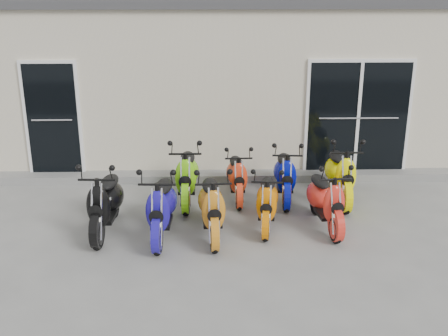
{
  "coord_description": "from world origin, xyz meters",
  "views": [
    {
      "loc": [
        -0.21,
        -8.19,
        3.87
      ],
      "look_at": [
        0.0,
        0.6,
        0.75
      ],
      "focal_mm": 45.0,
      "sensor_mm": 36.0,
      "label": 1
    }
  ],
  "objects_px": {
    "scooter_back_green": "(187,168)",
    "scooter_back_blue": "(285,169)",
    "scooter_back_red": "(237,170)",
    "scooter_front_black": "(105,195)",
    "scooter_front_blue": "(161,199)",
    "scooter_front_orange_b": "(267,195)",
    "scooter_front_orange_a": "(212,198)",
    "scooter_front_red": "(326,193)",
    "scooter_back_yellow": "(341,167)"
  },
  "relations": [
    {
      "from": "scooter_back_green",
      "to": "scooter_back_blue",
      "type": "bearing_deg",
      "value": 2.32
    },
    {
      "from": "scooter_back_green",
      "to": "scooter_back_red",
      "type": "bearing_deg",
      "value": 8.11
    },
    {
      "from": "scooter_front_black",
      "to": "scooter_back_red",
      "type": "relative_size",
      "value": 1.17
    },
    {
      "from": "scooter_front_blue",
      "to": "scooter_back_red",
      "type": "distance_m",
      "value": 1.92
    },
    {
      "from": "scooter_front_orange_b",
      "to": "scooter_back_red",
      "type": "relative_size",
      "value": 1.02
    },
    {
      "from": "scooter_front_black",
      "to": "scooter_front_orange_a",
      "type": "distance_m",
      "value": 1.64
    },
    {
      "from": "scooter_front_blue",
      "to": "scooter_back_blue",
      "type": "relative_size",
      "value": 1.07
    },
    {
      "from": "scooter_front_red",
      "to": "scooter_back_yellow",
      "type": "relative_size",
      "value": 0.93
    },
    {
      "from": "scooter_front_orange_a",
      "to": "scooter_back_green",
      "type": "bearing_deg",
      "value": 104.39
    },
    {
      "from": "scooter_front_black",
      "to": "scooter_front_orange_b",
      "type": "distance_m",
      "value": 2.51
    },
    {
      "from": "scooter_front_orange_b",
      "to": "scooter_back_yellow",
      "type": "xyz_separation_m",
      "value": [
        1.39,
        1.04,
        0.08
      ]
    },
    {
      "from": "scooter_front_orange_b",
      "to": "scooter_back_yellow",
      "type": "height_order",
      "value": "scooter_back_yellow"
    },
    {
      "from": "scooter_front_blue",
      "to": "scooter_front_orange_a",
      "type": "relative_size",
      "value": 1.02
    },
    {
      "from": "scooter_back_red",
      "to": "scooter_back_blue",
      "type": "relative_size",
      "value": 0.92
    },
    {
      "from": "scooter_front_orange_b",
      "to": "scooter_front_red",
      "type": "xyz_separation_m",
      "value": [
        0.92,
        -0.05,
        0.04
      ]
    },
    {
      "from": "scooter_back_yellow",
      "to": "scooter_front_orange_a",
      "type": "bearing_deg",
      "value": -148.09
    },
    {
      "from": "scooter_front_orange_a",
      "to": "scooter_back_yellow",
      "type": "xyz_separation_m",
      "value": [
        2.25,
        1.33,
        0.02
      ]
    },
    {
      "from": "scooter_front_orange_b",
      "to": "scooter_front_red",
      "type": "distance_m",
      "value": 0.92
    },
    {
      "from": "scooter_front_black",
      "to": "scooter_front_red",
      "type": "bearing_deg",
      "value": 4.25
    },
    {
      "from": "scooter_front_orange_b",
      "to": "scooter_back_green",
      "type": "bearing_deg",
      "value": 148.44
    },
    {
      "from": "scooter_back_green",
      "to": "scooter_back_red",
      "type": "xyz_separation_m",
      "value": [
        0.88,
        0.12,
        -0.09
      ]
    },
    {
      "from": "scooter_back_blue",
      "to": "scooter_back_green",
      "type": "bearing_deg",
      "value": -174.27
    },
    {
      "from": "scooter_back_green",
      "to": "scooter_front_blue",
      "type": "bearing_deg",
      "value": -103.22
    },
    {
      "from": "scooter_front_black",
      "to": "scooter_front_orange_b",
      "type": "relative_size",
      "value": 1.15
    },
    {
      "from": "scooter_front_orange_a",
      "to": "scooter_front_blue",
      "type": "bearing_deg",
      "value": 179.1
    },
    {
      "from": "scooter_front_orange_b",
      "to": "scooter_back_blue",
      "type": "bearing_deg",
      "value": 76.23
    },
    {
      "from": "scooter_back_red",
      "to": "scooter_back_yellow",
      "type": "xyz_separation_m",
      "value": [
        1.8,
        -0.12,
        0.09
      ]
    },
    {
      "from": "scooter_back_red",
      "to": "scooter_back_yellow",
      "type": "height_order",
      "value": "scooter_back_yellow"
    },
    {
      "from": "scooter_front_orange_a",
      "to": "scooter_front_orange_b",
      "type": "bearing_deg",
      "value": 14.62
    },
    {
      "from": "scooter_front_orange_a",
      "to": "scooter_front_red",
      "type": "bearing_deg",
      "value": 4.0
    },
    {
      "from": "scooter_front_black",
      "to": "scooter_front_blue",
      "type": "bearing_deg",
      "value": -9.28
    },
    {
      "from": "scooter_back_green",
      "to": "scooter_back_yellow",
      "type": "height_order",
      "value": "scooter_back_yellow"
    },
    {
      "from": "scooter_front_orange_a",
      "to": "scooter_back_red",
      "type": "xyz_separation_m",
      "value": [
        0.45,
        1.45,
        -0.07
      ]
    },
    {
      "from": "scooter_front_orange_a",
      "to": "scooter_back_green",
      "type": "relative_size",
      "value": 0.97
    },
    {
      "from": "scooter_front_black",
      "to": "scooter_front_orange_b",
      "type": "height_order",
      "value": "scooter_front_black"
    },
    {
      "from": "scooter_front_red",
      "to": "scooter_back_green",
      "type": "distance_m",
      "value": 2.47
    },
    {
      "from": "scooter_front_orange_a",
      "to": "scooter_front_red",
      "type": "xyz_separation_m",
      "value": [
        1.78,
        0.24,
        -0.02
      ]
    },
    {
      "from": "scooter_back_red",
      "to": "scooter_front_blue",
      "type": "bearing_deg",
      "value": -130.79
    },
    {
      "from": "scooter_front_black",
      "to": "scooter_front_orange_b",
      "type": "bearing_deg",
      "value": 5.86
    },
    {
      "from": "scooter_front_black",
      "to": "scooter_front_blue",
      "type": "relative_size",
      "value": 1.01
    },
    {
      "from": "scooter_front_blue",
      "to": "scooter_front_orange_b",
      "type": "height_order",
      "value": "scooter_front_blue"
    },
    {
      "from": "scooter_back_green",
      "to": "scooter_front_black",
      "type": "bearing_deg",
      "value": -135.46
    },
    {
      "from": "scooter_back_yellow",
      "to": "scooter_back_blue",
      "type": "bearing_deg",
      "value": 177.85
    },
    {
      "from": "scooter_front_blue",
      "to": "scooter_back_yellow",
      "type": "xyz_separation_m",
      "value": [
        3.01,
        1.36,
        0.01
      ]
    },
    {
      "from": "scooter_front_red",
      "to": "scooter_back_blue",
      "type": "xyz_separation_m",
      "value": [
        -0.49,
        1.15,
        -0.0
      ]
    },
    {
      "from": "scooter_front_red",
      "to": "scooter_back_blue",
      "type": "bearing_deg",
      "value": 106.66
    },
    {
      "from": "scooter_back_red",
      "to": "scooter_front_black",
      "type": "bearing_deg",
      "value": -149.81
    },
    {
      "from": "scooter_back_green",
      "to": "scooter_back_yellow",
      "type": "relative_size",
      "value": 1.0
    },
    {
      "from": "scooter_front_blue",
      "to": "scooter_front_red",
      "type": "bearing_deg",
      "value": 8.49
    },
    {
      "from": "scooter_front_orange_b",
      "to": "scooter_back_red",
      "type": "bearing_deg",
      "value": 116.97
    }
  ]
}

